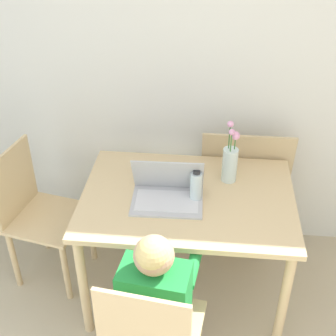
{
  "coord_description": "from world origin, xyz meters",
  "views": [
    {
      "loc": [
        -0.2,
        -0.31,
        2.18
      ],
      "look_at": [
        -0.4,
        1.62,
        0.88
      ],
      "focal_mm": 50.0,
      "sensor_mm": 36.0,
      "label": 1
    }
  ],
  "objects_px": {
    "laptop": "(167,191)",
    "flower_vase": "(230,161)",
    "chair_spare": "(38,214)",
    "person_seated": "(158,292)",
    "water_bottle": "(196,186)"
  },
  "relations": [
    {
      "from": "chair_spare",
      "to": "flower_vase",
      "type": "distance_m",
      "value": 1.15
    },
    {
      "from": "person_seated",
      "to": "chair_spare",
      "type": "bearing_deg",
      "value": -32.48
    },
    {
      "from": "chair_spare",
      "to": "flower_vase",
      "type": "height_order",
      "value": "flower_vase"
    },
    {
      "from": "chair_spare",
      "to": "person_seated",
      "type": "distance_m",
      "value": 1.03
    },
    {
      "from": "laptop",
      "to": "water_bottle",
      "type": "height_order",
      "value": "laptop"
    },
    {
      "from": "person_seated",
      "to": "water_bottle",
      "type": "relative_size",
      "value": 5.38
    },
    {
      "from": "water_bottle",
      "to": "flower_vase",
      "type": "bearing_deg",
      "value": 48.65
    },
    {
      "from": "laptop",
      "to": "flower_vase",
      "type": "distance_m",
      "value": 0.38
    },
    {
      "from": "chair_spare",
      "to": "laptop",
      "type": "xyz_separation_m",
      "value": [
        0.77,
        -0.12,
        0.31
      ]
    },
    {
      "from": "water_bottle",
      "to": "laptop",
      "type": "bearing_deg",
      "value": -175.09
    },
    {
      "from": "flower_vase",
      "to": "laptop",
      "type": "bearing_deg",
      "value": -146.77
    },
    {
      "from": "person_seated",
      "to": "laptop",
      "type": "height_order",
      "value": "person_seated"
    },
    {
      "from": "flower_vase",
      "to": "water_bottle",
      "type": "xyz_separation_m",
      "value": [
        -0.17,
        -0.19,
        -0.04
      ]
    },
    {
      "from": "laptop",
      "to": "water_bottle",
      "type": "xyz_separation_m",
      "value": [
        0.14,
        0.01,
        0.03
      ]
    },
    {
      "from": "chair_spare",
      "to": "water_bottle",
      "type": "bearing_deg",
      "value": -84.68
    }
  ]
}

